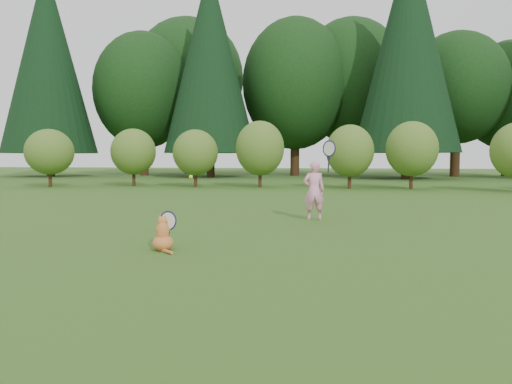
# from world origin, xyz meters

# --- Properties ---
(ground) EXTENTS (100.00, 100.00, 0.00)m
(ground) POSITION_xyz_m (0.00, 0.00, 0.00)
(ground) COLOR #305317
(ground) RESTS_ON ground
(shrub_row) EXTENTS (28.00, 3.00, 2.80)m
(shrub_row) POSITION_xyz_m (0.00, 13.00, 1.40)
(shrub_row) COLOR #496820
(shrub_row) RESTS_ON ground
(woodland_backdrop) EXTENTS (48.00, 10.00, 15.00)m
(woodland_backdrop) POSITION_xyz_m (0.00, 23.00, 7.50)
(woodland_backdrop) COLOR black
(woodland_backdrop) RESTS_ON ground
(child) EXTENTS (0.67, 0.41, 1.75)m
(child) POSITION_xyz_m (1.00, 3.05, 0.61)
(child) COLOR #FD97C2
(child) RESTS_ON ground
(cat) EXTENTS (0.45, 0.65, 0.65)m
(cat) POSITION_xyz_m (-0.84, -0.54, 0.24)
(cat) COLOR orange
(cat) RESTS_ON ground
(tennis_ball) EXTENTS (0.06, 0.06, 0.06)m
(tennis_ball) POSITION_xyz_m (-0.81, 0.65, 0.94)
(tennis_ball) COLOR #C2E21A
(tennis_ball) RESTS_ON ground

